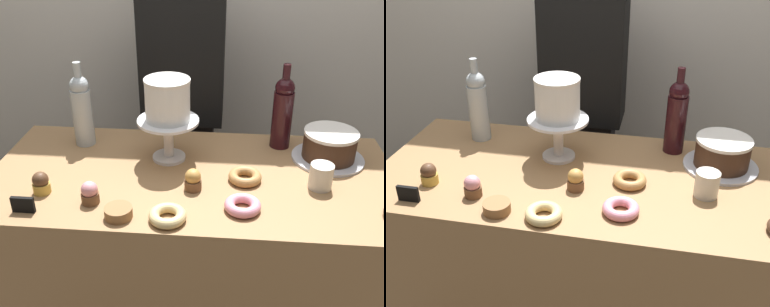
% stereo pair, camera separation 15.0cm
% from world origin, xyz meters
% --- Properties ---
extents(back_wall, '(6.00, 0.05, 2.60)m').
position_xyz_m(back_wall, '(0.00, 0.91, 1.30)').
color(back_wall, silver).
rests_on(back_wall, ground_plane).
extents(display_counter, '(1.41, 0.67, 0.89)m').
position_xyz_m(display_counter, '(0.00, 0.00, 0.45)').
color(display_counter, '#997047').
rests_on(display_counter, ground_plane).
extents(cake_stand_pedestal, '(0.22, 0.22, 0.16)m').
position_xyz_m(cake_stand_pedestal, '(-0.09, 0.10, 1.00)').
color(cake_stand_pedestal, silver).
rests_on(cake_stand_pedestal, display_counter).
extents(white_layer_cake, '(0.16, 0.16, 0.15)m').
position_xyz_m(white_layer_cake, '(-0.09, 0.10, 1.12)').
color(white_layer_cake, white).
rests_on(white_layer_cake, cake_stand_pedestal).
extents(silver_serving_platter, '(0.26, 0.26, 0.01)m').
position_xyz_m(silver_serving_platter, '(0.49, 0.15, 0.90)').
color(silver_serving_platter, silver).
rests_on(silver_serving_platter, display_counter).
extents(chocolate_round_cake, '(0.19, 0.19, 0.10)m').
position_xyz_m(chocolate_round_cake, '(0.49, 0.15, 0.95)').
color(chocolate_round_cake, '#3D2619').
rests_on(chocolate_round_cake, silver_serving_platter).
extents(wine_bottle_clear, '(0.08, 0.08, 0.33)m').
position_xyz_m(wine_bottle_clear, '(-0.43, 0.20, 1.04)').
color(wine_bottle_clear, '#B2BCC1').
rests_on(wine_bottle_clear, display_counter).
extents(wine_bottle_dark_red, '(0.08, 0.08, 0.33)m').
position_xyz_m(wine_bottle_dark_red, '(0.32, 0.24, 1.04)').
color(wine_bottle_dark_red, black).
rests_on(wine_bottle_dark_red, display_counter).
extents(cupcake_chocolate, '(0.06, 0.06, 0.07)m').
position_xyz_m(cupcake_chocolate, '(-0.47, -0.16, 0.93)').
color(cupcake_chocolate, gold).
rests_on(cupcake_chocolate, display_counter).
extents(cupcake_strawberry, '(0.06, 0.06, 0.07)m').
position_xyz_m(cupcake_strawberry, '(-0.30, -0.20, 0.93)').
color(cupcake_strawberry, brown).
rests_on(cupcake_strawberry, display_counter).
extents(cupcake_caramel, '(0.06, 0.06, 0.07)m').
position_xyz_m(cupcake_caramel, '(0.01, -0.10, 0.93)').
color(cupcake_caramel, brown).
rests_on(cupcake_caramel, display_counter).
extents(donut_pink, '(0.11, 0.11, 0.03)m').
position_xyz_m(donut_pink, '(0.17, -0.20, 0.91)').
color(donut_pink, pink).
rests_on(donut_pink, display_counter).
extents(donut_maple, '(0.11, 0.11, 0.03)m').
position_xyz_m(donut_maple, '(0.18, -0.03, 0.91)').
color(donut_maple, '#B27F47').
rests_on(donut_maple, display_counter).
extents(donut_glazed, '(0.11, 0.11, 0.03)m').
position_xyz_m(donut_glazed, '(-0.05, -0.27, 0.91)').
color(donut_glazed, '#E0C17F').
rests_on(donut_glazed, display_counter).
extents(cookie_stack, '(0.08, 0.08, 0.03)m').
position_xyz_m(cookie_stack, '(-0.20, -0.27, 0.91)').
color(cookie_stack, olive).
rests_on(cookie_stack, display_counter).
extents(price_sign_chalkboard, '(0.07, 0.01, 0.05)m').
position_xyz_m(price_sign_chalkboard, '(-0.49, -0.27, 0.92)').
color(price_sign_chalkboard, black).
rests_on(price_sign_chalkboard, display_counter).
extents(coffee_cup_ceramic, '(0.08, 0.08, 0.08)m').
position_xyz_m(coffee_cup_ceramic, '(0.43, -0.05, 0.93)').
color(coffee_cup_ceramic, silver).
rests_on(coffee_cup_ceramic, display_counter).
extents(barista_figure, '(0.36, 0.22, 1.60)m').
position_xyz_m(barista_figure, '(-0.09, 0.57, 0.84)').
color(barista_figure, black).
rests_on(barista_figure, ground_plane).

